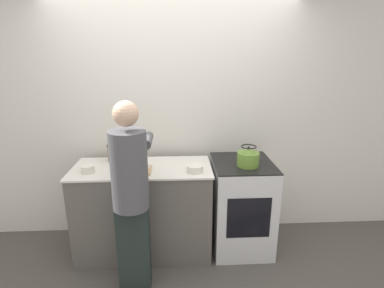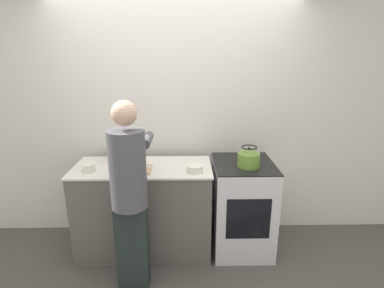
{
  "view_description": "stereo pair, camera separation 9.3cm",
  "coord_description": "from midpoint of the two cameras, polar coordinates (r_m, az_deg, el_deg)",
  "views": [
    {
      "loc": [
        0.02,
        -2.43,
        1.96
      ],
      "look_at": [
        0.16,
        0.2,
        1.17
      ],
      "focal_mm": 28.0,
      "sensor_mm": 36.0,
      "label": 1
    },
    {
      "loc": [
        0.11,
        -2.43,
        1.96
      ],
      "look_at": [
        0.16,
        0.2,
        1.17
      ],
      "focal_mm": 28.0,
      "sensor_mm": 36.0,
      "label": 2
    }
  ],
  "objects": [
    {
      "name": "bowl_prep",
      "position": [
        2.92,
        -20.09,
        -4.49
      ],
      "size": [
        0.12,
        0.12,
        0.07
      ],
      "color": "silver",
      "rests_on": "counter"
    },
    {
      "name": "wall_back",
      "position": [
        3.23,
        -4.22,
        4.77
      ],
      "size": [
        8.0,
        0.05,
        2.6
      ],
      "color": "silver",
      "rests_on": "ground_plane"
    },
    {
      "name": "bowl_mixing",
      "position": [
        2.76,
        -0.42,
        -4.72
      ],
      "size": [
        0.15,
        0.15,
        0.07
      ],
      "color": "silver",
      "rests_on": "counter"
    },
    {
      "name": "person",
      "position": [
        2.5,
        -12.61,
        -8.91
      ],
      "size": [
        0.33,
        0.57,
        1.64
      ],
      "color": "#1F2827",
      "rests_on": "ground_plane"
    },
    {
      "name": "knife",
      "position": [
        2.83,
        -11.21,
        -4.71
      ],
      "size": [
        0.24,
        0.13,
        0.01
      ],
      "rotation": [
        0.0,
        0.0,
        0.4
      ],
      "color": "silver",
      "rests_on": "cutting_board"
    },
    {
      "name": "cutting_board",
      "position": [
        2.84,
        -11.94,
        -4.93
      ],
      "size": [
        0.32,
        0.23,
        0.02
      ],
      "color": "tan",
      "rests_on": "counter"
    },
    {
      "name": "counter",
      "position": [
        3.13,
        -9.97,
        -12.26
      ],
      "size": [
        1.33,
        0.61,
        0.92
      ],
      "color": "#5B5651",
      "rests_on": "ground_plane"
    },
    {
      "name": "kettle",
      "position": [
        2.89,
        9.74,
        -2.57
      ],
      "size": [
        0.21,
        0.21,
        0.2
      ],
      "color": "olive",
      "rests_on": "oven"
    },
    {
      "name": "ground_plane",
      "position": [
        3.12,
        -3.91,
        -22.34
      ],
      "size": [
        12.0,
        12.0,
        0.0
      ],
      "primitive_type": "plane",
      "color": "#4C4742"
    },
    {
      "name": "canister_jar",
      "position": [
        3.12,
        -15.35,
        -1.66
      ],
      "size": [
        0.14,
        0.14,
        0.18
      ],
      "color": "#756047",
      "rests_on": "counter"
    },
    {
      "name": "oven",
      "position": [
        3.2,
        8.48,
        -11.39
      ],
      "size": [
        0.59,
        0.67,
        0.94
      ],
      "color": "silver",
      "rests_on": "ground_plane"
    }
  ]
}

